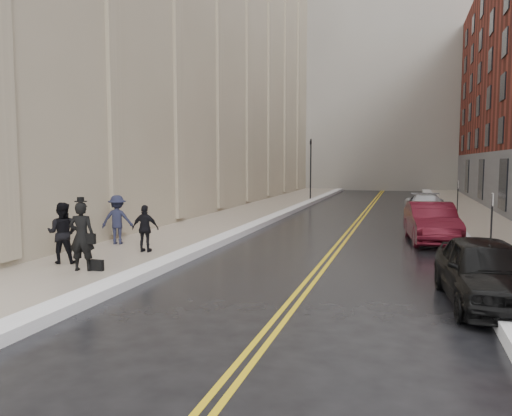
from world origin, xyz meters
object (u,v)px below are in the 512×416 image
Objects in this scene: car_silver_near at (426,206)px; car_black at (486,271)px; car_silver_far at (426,207)px; pedestrian_main at (82,236)px; pedestrian_b at (117,220)px; car_maroon at (431,222)px; pedestrian_c at (145,229)px; pedestrian_a at (62,233)px.

car_black is at bearing -87.58° from car_silver_near.
pedestrian_main is at bearing -120.58° from car_silver_far.
pedestrian_b is (-11.79, -13.87, 0.38)m from car_silver_near.
car_silver_far is at bearing 83.02° from car_maroon.
pedestrian_b is (-12.43, 4.36, 0.30)m from car_black.
car_silver_far is 2.70× the size of pedestrian_b.
pedestrian_c reaches higher than car_maroon.
car_black reaches higher than car_silver_far.
car_silver_far is 18.01m from pedestrian_c.
car_silver_far is 20.91m from pedestrian_a.
pedestrian_a is at bearing -148.84° from car_maroon.
car_black is 10.80m from pedestrian_main.
car_black is 9.29m from car_maroon.
car_maroon is 0.98× the size of car_silver_far.
car_black is 2.42× the size of pedestrian_a.
pedestrian_a is 3.74m from pedestrian_b.
pedestrian_main is at bearing 130.42° from pedestrian_a.
pedestrian_a is 1.15× the size of pedestrian_c.
car_silver_far is at bearing -133.51° from pedestrian_main.
pedestrian_c is (-9.77, -6.15, 0.16)m from car_maroon.
car_silver_far is at bearing -129.59° from pedestrian_c.
pedestrian_b reaches higher than car_black.
car_silver_far is 2.67× the size of pedestrian_a.
car_maroon is 2.64× the size of pedestrian_b.
car_silver_far is 20.91m from pedestrian_main.
car_black is at bearing 158.31° from pedestrian_a.
pedestrian_a is at bearing -122.56° from car_silver_near.
car_maroon is 2.46× the size of pedestrian_main.
car_silver_far is (-0.01, -0.06, -0.01)m from car_silver_near.
pedestrian_c is (1.89, -1.24, -0.11)m from pedestrian_b.
pedestrian_b is (-11.66, -4.90, 0.27)m from car_maroon.
car_maroon is 12.66m from pedestrian_b.
pedestrian_a is 1.01× the size of pedestrian_b.
pedestrian_c reaches higher than car_black.
pedestrian_c is (-9.90, -15.11, 0.27)m from car_silver_near.
car_maroon reaches higher than car_silver_far.
pedestrian_main is (-10.16, -18.34, 0.45)m from car_silver_near.
car_black is 13.18m from pedestrian_b.
pedestrian_main reaches higher than pedestrian_a.
car_silver_far is (0.11, 8.91, -0.11)m from car_maroon.
pedestrian_b is 1.13× the size of pedestrian_c.
car_black is at bearing 166.13° from pedestrian_main.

